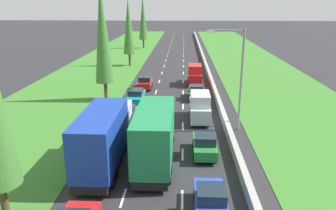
{
  "coord_description": "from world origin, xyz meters",
  "views": [
    {
      "loc": [
        1.69,
        -1.8,
        11.09
      ],
      "look_at": [
        0.21,
        30.19,
        1.05
      ],
      "focal_mm": 35.18,
      "sensor_mm": 36.0,
      "label": 1
    }
  ],
  "objects_px": {
    "blue_box_truck_left_lane": "(105,136)",
    "green_hatchback_right_lane": "(205,145)",
    "green_hatchback_right_lane_fifth": "(196,92)",
    "poplar_tree_fourth": "(143,18)",
    "poplar_tree_second": "(102,33)",
    "poplar_tree_third": "(129,27)",
    "red_van_right_lane": "(195,75)",
    "silver_van_right_lane": "(200,107)",
    "green_box_truck_centre_lane": "(155,133)",
    "green_hatchback_left_lane": "(127,114)",
    "street_light_mast": "(238,73)",
    "red_hatchback_left_lane": "(145,83)",
    "teal_sedan_left_lane": "(136,96)",
    "blue_hatchback_right_lane": "(210,201)"
  },
  "relations": [
    {
      "from": "poplar_tree_third",
      "to": "teal_sedan_left_lane",
      "type": "bearing_deg",
      "value": -79.31
    },
    {
      "from": "poplar_tree_third",
      "to": "red_van_right_lane",
      "type": "bearing_deg",
      "value": -50.42
    },
    {
      "from": "red_van_right_lane",
      "to": "poplar_tree_fourth",
      "type": "bearing_deg",
      "value": 107.17
    },
    {
      "from": "teal_sedan_left_lane",
      "to": "poplar_tree_third",
      "type": "relative_size",
      "value": 0.38
    },
    {
      "from": "green_hatchback_right_lane_fifth",
      "to": "red_van_right_lane",
      "type": "distance_m",
      "value": 7.31
    },
    {
      "from": "green_box_truck_centre_lane",
      "to": "poplar_tree_third",
      "type": "height_order",
      "value": "poplar_tree_third"
    },
    {
      "from": "red_hatchback_left_lane",
      "to": "poplar_tree_third",
      "type": "height_order",
      "value": "poplar_tree_third"
    },
    {
      "from": "silver_van_right_lane",
      "to": "green_box_truck_centre_lane",
      "type": "relative_size",
      "value": 0.52
    },
    {
      "from": "poplar_tree_second",
      "to": "blue_box_truck_left_lane",
      "type": "bearing_deg",
      "value": -77.16
    },
    {
      "from": "red_van_right_lane",
      "to": "poplar_tree_fourth",
      "type": "height_order",
      "value": "poplar_tree_fourth"
    },
    {
      "from": "blue_hatchback_right_lane",
      "to": "street_light_mast",
      "type": "height_order",
      "value": "street_light_mast"
    },
    {
      "from": "poplar_tree_second",
      "to": "poplar_tree_fourth",
      "type": "xyz_separation_m",
      "value": [
        -0.95,
        45.95,
        -0.41
      ]
    },
    {
      "from": "red_van_right_lane",
      "to": "poplar_tree_third",
      "type": "relative_size",
      "value": 0.42
    },
    {
      "from": "green_hatchback_right_lane",
      "to": "street_light_mast",
      "type": "distance_m",
      "value": 7.51
    },
    {
      "from": "teal_sedan_left_lane",
      "to": "silver_van_right_lane",
      "type": "bearing_deg",
      "value": -38.12
    },
    {
      "from": "green_hatchback_right_lane_fifth",
      "to": "green_box_truck_centre_lane",
      "type": "xyz_separation_m",
      "value": [
        -3.47,
        -16.38,
        1.35
      ]
    },
    {
      "from": "red_van_right_lane",
      "to": "poplar_tree_fourth",
      "type": "relative_size",
      "value": 0.39
    },
    {
      "from": "red_hatchback_left_lane",
      "to": "poplar_tree_second",
      "type": "bearing_deg",
      "value": -125.96
    },
    {
      "from": "teal_sedan_left_lane",
      "to": "green_hatchback_right_lane",
      "type": "distance_m",
      "value": 14.92
    },
    {
      "from": "green_hatchback_left_lane",
      "to": "poplar_tree_fourth",
      "type": "relative_size",
      "value": 0.31
    },
    {
      "from": "green_hatchback_left_lane",
      "to": "red_van_right_lane",
      "type": "bearing_deg",
      "value": 66.14
    },
    {
      "from": "silver_van_right_lane",
      "to": "red_hatchback_left_lane",
      "type": "bearing_deg",
      "value": 119.21
    },
    {
      "from": "green_box_truck_centre_lane",
      "to": "poplar_tree_fourth",
      "type": "xyz_separation_m",
      "value": [
        -8.09,
        61.31,
        5.18
      ]
    },
    {
      "from": "green_hatchback_right_lane_fifth",
      "to": "poplar_tree_third",
      "type": "xyz_separation_m",
      "value": [
        -11.26,
        21.0,
        6.1
      ]
    },
    {
      "from": "green_hatchback_right_lane_fifth",
      "to": "poplar_tree_fourth",
      "type": "xyz_separation_m",
      "value": [
        -11.56,
        44.93,
        6.53
      ]
    },
    {
      "from": "green_box_truck_centre_lane",
      "to": "poplar_tree_second",
      "type": "distance_m",
      "value": 17.84
    },
    {
      "from": "street_light_mast",
      "to": "poplar_tree_second",
      "type": "bearing_deg",
      "value": 147.14
    },
    {
      "from": "green_hatchback_left_lane",
      "to": "poplar_tree_third",
      "type": "distance_m",
      "value": 30.43
    },
    {
      "from": "teal_sedan_left_lane",
      "to": "blue_box_truck_left_lane",
      "type": "bearing_deg",
      "value": -90.2
    },
    {
      "from": "poplar_tree_second",
      "to": "blue_hatchback_right_lane",
      "type": "bearing_deg",
      "value": -63.7
    },
    {
      "from": "blue_box_truck_left_lane",
      "to": "green_hatchback_right_lane",
      "type": "distance_m",
      "value": 7.44
    },
    {
      "from": "green_hatchback_left_lane",
      "to": "silver_van_right_lane",
      "type": "bearing_deg",
      "value": 7.63
    },
    {
      "from": "blue_box_truck_left_lane",
      "to": "green_box_truck_centre_lane",
      "type": "relative_size",
      "value": 1.0
    },
    {
      "from": "green_hatchback_right_lane_fifth",
      "to": "poplar_tree_fourth",
      "type": "bearing_deg",
      "value": 104.43
    },
    {
      "from": "red_hatchback_left_lane",
      "to": "poplar_tree_second",
      "type": "relative_size",
      "value": 0.29
    },
    {
      "from": "blue_hatchback_right_lane",
      "to": "red_hatchback_left_lane",
      "type": "relative_size",
      "value": 1.0
    },
    {
      "from": "green_hatchback_right_lane_fifth",
      "to": "green_box_truck_centre_lane",
      "type": "bearing_deg",
      "value": -101.97
    },
    {
      "from": "green_hatchback_left_lane",
      "to": "green_hatchback_right_lane",
      "type": "xyz_separation_m",
      "value": [
        7.03,
        -6.71,
        0.0
      ]
    },
    {
      "from": "green_hatchback_right_lane",
      "to": "silver_van_right_lane",
      "type": "bearing_deg",
      "value": 90.16
    },
    {
      "from": "silver_van_right_lane",
      "to": "green_hatchback_right_lane_fifth",
      "type": "relative_size",
      "value": 1.26
    },
    {
      "from": "blue_box_truck_left_lane",
      "to": "red_hatchback_left_lane",
      "type": "bearing_deg",
      "value": 89.09
    },
    {
      "from": "silver_van_right_lane",
      "to": "poplar_tree_second",
      "type": "xyz_separation_m",
      "value": [
        -10.72,
        6.53,
        6.38
      ]
    },
    {
      "from": "silver_van_right_lane",
      "to": "green_hatchback_right_lane",
      "type": "bearing_deg",
      "value": -89.84
    },
    {
      "from": "silver_van_right_lane",
      "to": "poplar_tree_fourth",
      "type": "height_order",
      "value": "poplar_tree_fourth"
    },
    {
      "from": "street_light_mast",
      "to": "blue_box_truck_left_lane",
      "type": "bearing_deg",
      "value": -144.83
    },
    {
      "from": "green_hatchback_right_lane_fifth",
      "to": "green_hatchback_right_lane",
      "type": "bearing_deg",
      "value": -89.53
    },
    {
      "from": "teal_sedan_left_lane",
      "to": "green_box_truck_centre_lane",
      "type": "xyz_separation_m",
      "value": [
        3.44,
        -14.34,
        1.37
      ]
    },
    {
      "from": "blue_box_truck_left_lane",
      "to": "green_box_truck_centre_lane",
      "type": "height_order",
      "value": "same"
    },
    {
      "from": "green_hatchback_right_lane",
      "to": "poplar_tree_fourth",
      "type": "distance_m",
      "value": 61.6
    },
    {
      "from": "green_hatchback_right_lane",
      "to": "red_van_right_lane",
      "type": "height_order",
      "value": "red_van_right_lane"
    }
  ]
}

